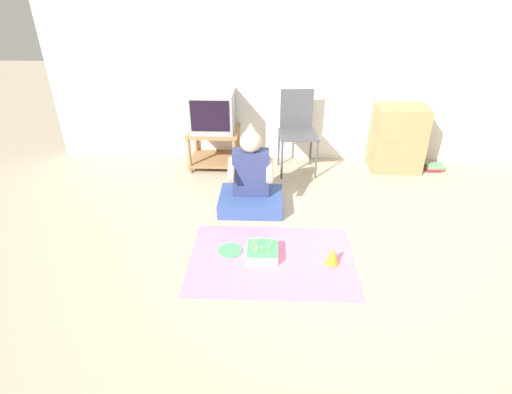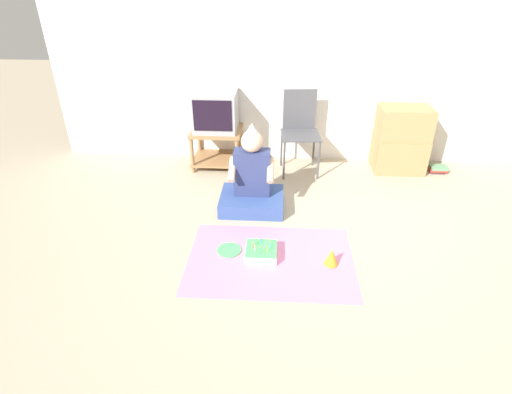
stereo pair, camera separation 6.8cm
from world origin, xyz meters
The scene contains 12 objects.
ground_plane centered at (0.00, 0.00, 0.00)m, with size 16.00×16.00×0.00m, color tan.
wall_back centered at (0.00, 2.06, 1.27)m, with size 6.40×0.06×2.55m.
tv_stand centered at (-1.27, 1.77, 0.26)m, with size 0.58×0.51×0.44m.
tv centered at (-1.27, 1.78, 0.66)m, with size 0.48×0.46×0.44m.
folding_chair centered at (-0.31, 1.72, 0.53)m, with size 0.45×0.44×0.91m.
cardboard_box_stack centered at (0.85, 1.79, 0.36)m, with size 0.57×0.42×0.74m.
book_pile centered at (1.31, 1.72, 0.04)m, with size 0.20×0.13×0.08m.
person_seated centered at (-0.79, 0.82, 0.25)m, with size 0.61×0.49×0.85m.
party_cloth centered at (-0.58, -0.02, 0.00)m, with size 1.33×0.94×0.01m.
birthday_cake centered at (-0.66, 0.02, 0.05)m, with size 0.25×0.25×0.14m.
party_hat_blue centered at (-0.10, -0.05, 0.08)m, with size 0.11×0.11×0.14m.
paper_plate centered at (-0.93, 0.08, 0.01)m, with size 0.20×0.20×0.01m.
Camera 2 is at (-0.54, -2.58, 2.04)m, focal length 28.00 mm.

